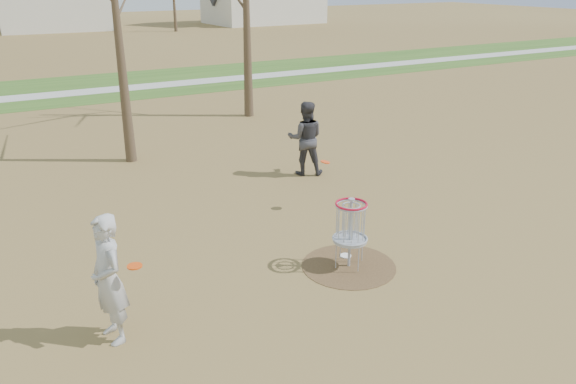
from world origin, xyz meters
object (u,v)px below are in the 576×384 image
at_px(player_throwing, 306,138).
at_px(disc_golf_basket, 351,222).
at_px(player_standing, 108,280).
at_px(disc_grounded, 346,256).

height_order(player_throwing, disc_golf_basket, player_throwing).
bearing_deg(player_standing, disc_golf_basket, 81.31).
bearing_deg(player_throwing, disc_golf_basket, 96.48).
bearing_deg(player_standing, player_throwing, 118.26).
distance_m(disc_grounded, disc_golf_basket, 0.97).
xyz_separation_m(player_standing, player_throwing, (6.38, 5.16, 0.00)).
distance_m(player_standing, player_throwing, 8.21).
bearing_deg(disc_golf_basket, player_throwing, 68.57).
xyz_separation_m(player_standing, disc_grounded, (4.58, 0.50, -1.00)).
bearing_deg(disc_golf_basket, disc_grounded, 64.45).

